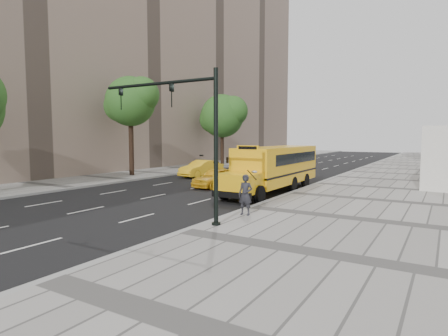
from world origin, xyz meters
The scene contains 13 objects.
ground centered at (0.00, 0.00, 0.00)m, with size 140.00×140.00×0.00m, color black.
sidewalk_museum centered at (12.00, 0.00, 0.07)m, with size 12.00×140.00×0.15m, color gray.
sidewalk_far centered at (-11.00, 0.00, 0.07)m, with size 6.00×140.00×0.15m, color gray.
curb_museum centered at (6.00, 0.00, 0.07)m, with size 0.30×140.00×0.15m, color gray.
curb_far centered at (-8.00, 0.00, 0.07)m, with size 0.30×140.00×0.15m, color gray.
building_far centered at (-19.00, 10.00, 16.00)m, with size 10.00×80.00×32.00m, color gray.
tree_b centered at (-10.41, 2.70, 6.91)m, with size 5.08×4.51×9.13m.
tree_c centered at (-10.40, 18.76, 6.33)m, with size 6.17×5.48×9.03m.
school_bus centered at (4.50, 1.18, 1.76)m, with size 2.96×11.56×3.19m.
taxi_near centered at (0.02, 0.64, 0.71)m, with size 1.67×4.16×1.42m, color yellow.
taxi_far centered at (-4.83, 5.81, 0.76)m, with size 1.61×4.61×1.52m, color yellow.
pedestrian centered at (6.72, -7.46, 1.08)m, with size 0.68×0.44×1.85m, color #24242A.
traffic_signal centered at (5.19, -9.76, 4.09)m, with size 6.18×0.36×6.40m.
Camera 1 is at (14.57, -22.34, 3.74)m, focal length 30.00 mm.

